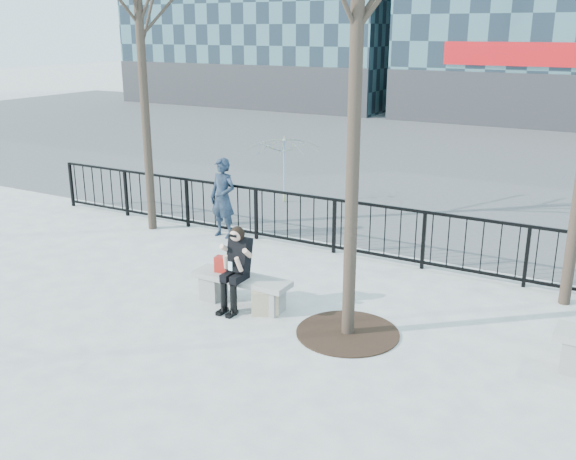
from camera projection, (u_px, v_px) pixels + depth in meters
The scene contains 10 objects.
ground at pixel (242, 305), 10.28m from camera, with size 120.00×120.00×0.00m, color gray.
street_surface at pixel (474, 154), 22.76m from camera, with size 60.00×23.00×0.01m, color #474747.
railing at pixel (325, 224), 12.61m from camera, with size 14.00×0.06×1.10m.
tree_grate at pixel (348, 333), 9.31m from camera, with size 1.50×1.50×0.02m, color black.
bench_main at pixel (241, 287), 10.19m from camera, with size 1.65×0.46×0.49m.
seated_woman at pixel (235, 269), 9.95m from camera, with size 0.50×0.64×1.34m.
handbag at pixel (225, 265), 10.26m from camera, with size 0.31×0.15×0.26m, color #A01A13.
shopping_bag at pixel (265, 303), 9.85m from camera, with size 0.42×0.15×0.40m, color beige.
standing_man at pixel (223, 198), 13.43m from camera, with size 0.62×0.40×1.69m, color black.
vendor_umbrella at pixel (283, 170), 16.08m from camera, with size 1.85×1.89×1.70m, color yellow.
Camera 1 is at (5.27, -7.88, 4.22)m, focal length 40.00 mm.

